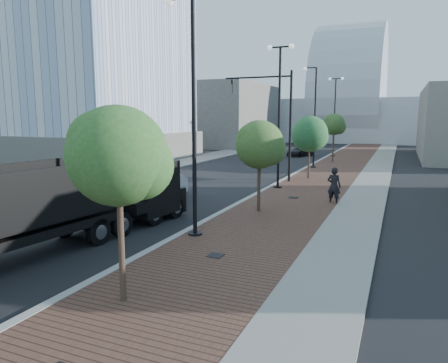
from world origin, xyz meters
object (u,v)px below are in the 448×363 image
at_px(dark_car_mid, 261,153).
at_px(pedestrian, 334,186).
at_px(white_sedan, 164,189).
at_px(dump_truck, 89,205).

distance_m(dark_car_mid, pedestrian, 24.38).
distance_m(white_sedan, dark_car_mid, 24.59).
distance_m(dump_truck, dark_car_mid, 31.99).
relative_size(dark_car_mid, pedestrian, 2.47).
bearing_deg(dump_truck, dark_car_mid, 102.71).
distance_m(dump_truck, pedestrian, 12.93).
bearing_deg(dump_truck, white_sedan, 104.90).
relative_size(white_sedan, pedestrian, 2.14).
xyz_separation_m(dark_car_mid, pedestrian, (11.28, -21.61, 0.32)).
bearing_deg(white_sedan, dump_truck, -93.55).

